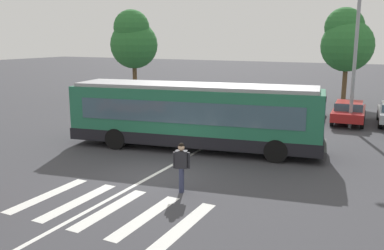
% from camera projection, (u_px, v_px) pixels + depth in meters
% --- Properties ---
extents(ground_plane, '(160.00, 160.00, 0.00)m').
position_uv_depth(ground_plane, '(154.00, 176.00, 15.85)').
color(ground_plane, '#3D3D42').
extents(city_transit_bus, '(12.12, 4.49, 3.06)m').
position_uv_depth(city_transit_bus, '(194.00, 116.00, 19.48)').
color(city_transit_bus, black).
rests_on(city_transit_bus, ground_plane).
extents(pedestrian_crossing_street, '(0.55, 0.38, 1.72)m').
position_uv_depth(pedestrian_crossing_street, '(181.00, 165.00, 14.02)').
color(pedestrian_crossing_street, '#333856').
rests_on(pedestrian_crossing_street, ground_plane).
extents(parked_car_blue, '(1.96, 4.54, 1.35)m').
position_uv_depth(parked_car_blue, '(193.00, 99.00, 30.81)').
color(parked_car_blue, black).
rests_on(parked_car_blue, ground_plane).
extents(parked_car_black, '(2.10, 4.61, 1.35)m').
position_uv_depth(parked_car_black, '(230.00, 101.00, 29.76)').
color(parked_car_black, black).
rests_on(parked_car_black, ground_plane).
extents(parked_car_teal, '(2.02, 4.58, 1.35)m').
position_uv_depth(parked_car_teal, '(265.00, 104.00, 28.44)').
color(parked_car_teal, black).
rests_on(parked_car_teal, ground_plane).
extents(parked_car_charcoal, '(2.16, 4.63, 1.35)m').
position_uv_depth(parked_car_charcoal, '(306.00, 107.00, 27.24)').
color(parked_car_charcoal, black).
rests_on(parked_car_charcoal, ground_plane).
extents(parked_car_red, '(2.08, 4.60, 1.35)m').
position_uv_depth(parked_car_red, '(349.00, 111.00, 25.56)').
color(parked_car_red, black).
rests_on(parked_car_red, ground_plane).
extents(twin_arm_street_lamp, '(4.93, 0.32, 9.24)m').
position_uv_depth(twin_arm_street_lamp, '(357.00, 28.00, 23.18)').
color(twin_arm_street_lamp, '#939399').
rests_on(twin_arm_street_lamp, ground_plane).
extents(background_tree_left, '(3.91, 3.91, 7.45)m').
position_uv_depth(background_tree_left, '(133.00, 40.00, 34.34)').
color(background_tree_left, brown).
rests_on(background_tree_left, ground_plane).
extents(background_tree_right, '(4.03, 4.03, 7.51)m').
position_uv_depth(background_tree_right, '(346.00, 40.00, 32.33)').
color(background_tree_right, brown).
rests_on(background_tree_right, ground_plane).
extents(crosswalk_painted_stripes, '(5.59, 3.40, 0.01)m').
position_uv_depth(crosswalk_painted_stripes, '(110.00, 209.00, 12.78)').
color(crosswalk_painted_stripes, silver).
rests_on(crosswalk_painted_stripes, ground_plane).
extents(lane_center_line, '(0.16, 24.00, 0.01)m').
position_uv_depth(lane_center_line, '(178.00, 162.00, 17.63)').
color(lane_center_line, silver).
rests_on(lane_center_line, ground_plane).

